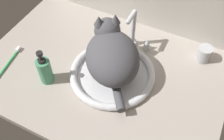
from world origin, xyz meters
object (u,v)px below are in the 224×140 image
Objects in this scene: cat at (111,54)px; metal_jar at (204,54)px; sink_basin at (112,74)px; faucet at (132,33)px; soap_pump_bottle at (45,70)px; toothbrush at (9,62)px.

metal_jar is (32.22, 24.26, -8.09)cm from cat.
sink_basin is 40.46cm from metal_jar.
sink_basin is 21.07cm from faucet.
toothbrush is at bearing 179.88° from soap_pump_bottle.
faucet is 0.58× the size of cat.
sink_basin is at bearing 17.15° from toothbrush.
metal_jar is at bearing 10.01° from faucet.
metal_jar is at bearing 27.73° from toothbrush.
faucet is 19.26cm from cat.
soap_pump_bottle is 0.86× the size of toothbrush.
cat is 41.14cm from metal_jar.
faucet reaches higher than toothbrush.
metal_jar is at bearing 39.50° from sink_basin.
metal_jar is at bearing 35.83° from soap_pump_bottle.
toothbrush is (-74.03, -38.92, -2.90)cm from metal_jar.
soap_pump_bottle is (-22.79, -33.46, -1.20)cm from faucet.
soap_pump_bottle is (-21.75, -14.70, -5.45)cm from cat.
faucet is at bearing 37.94° from toothbrush.
cat reaches higher than sink_basin.
toothbrush is at bearing -162.85° from sink_basin.
toothbrush is (-20.07, 0.04, -5.55)cm from soap_pump_bottle.
metal_jar is (31.17, 25.69, 2.18)cm from sink_basin.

